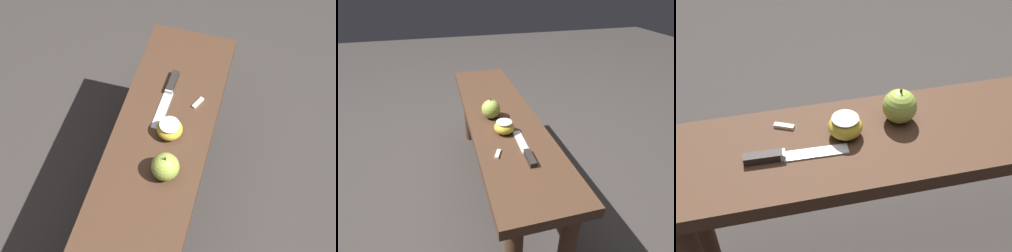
% 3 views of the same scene
% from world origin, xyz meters
% --- Properties ---
extents(ground_plane, '(8.00, 8.00, 0.00)m').
position_xyz_m(ground_plane, '(0.00, 0.00, 0.00)').
color(ground_plane, '#383330').
extents(wooden_bench, '(1.26, 0.31, 0.48)m').
position_xyz_m(wooden_bench, '(0.00, 0.00, 0.39)').
color(wooden_bench, '#472D1E').
rests_on(wooden_bench, ground_plane).
extents(knife, '(0.24, 0.04, 0.02)m').
position_xyz_m(knife, '(-0.33, -0.02, 0.49)').
color(knife, silver).
rests_on(knife, wooden_bench).
extents(apple_whole, '(0.09, 0.09, 0.10)m').
position_xyz_m(apple_whole, '(-0.02, 0.05, 0.53)').
color(apple_whole, '#9EB747').
rests_on(apple_whole, wooden_bench).
extents(apple_cut, '(0.08, 0.08, 0.05)m').
position_xyz_m(apple_cut, '(-0.17, 0.02, 0.51)').
color(apple_cut, gold).
rests_on(apple_cut, wooden_bench).
extents(apple_slice_near_knife, '(0.05, 0.03, 0.01)m').
position_xyz_m(apple_slice_near_knife, '(-0.31, 0.08, 0.49)').
color(apple_slice_near_knife, white).
rests_on(apple_slice_near_knife, wooden_bench).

